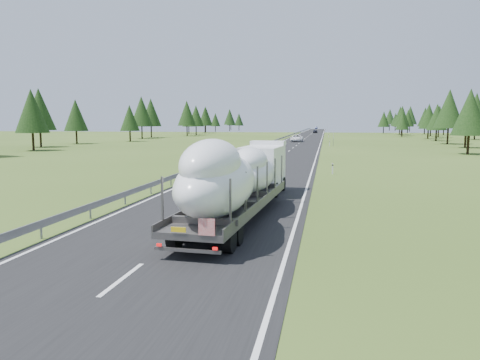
% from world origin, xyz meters
% --- Properties ---
extents(ground, '(400.00, 400.00, 0.00)m').
position_xyz_m(ground, '(0.00, 0.00, 0.00)').
color(ground, '#3B531B').
rests_on(ground, ground).
extents(road_surface, '(10.00, 400.00, 0.02)m').
position_xyz_m(road_surface, '(0.00, 100.00, 0.01)').
color(road_surface, black).
rests_on(road_surface, ground).
extents(guardrail, '(0.10, 400.00, 0.76)m').
position_xyz_m(guardrail, '(-5.30, 99.94, 0.60)').
color(guardrail, slate).
rests_on(guardrail, ground).
extents(marker_posts, '(0.13, 350.08, 1.00)m').
position_xyz_m(marker_posts, '(6.50, 155.00, 0.54)').
color(marker_posts, silver).
rests_on(marker_posts, ground).
extents(highway_sign, '(0.08, 0.90, 2.60)m').
position_xyz_m(highway_sign, '(7.20, 80.00, 1.81)').
color(highway_sign, slate).
rests_on(highway_sign, ground).
extents(tree_line_right, '(28.15, 289.74, 12.30)m').
position_xyz_m(tree_line_right, '(39.21, 100.81, 6.84)').
color(tree_line_right, black).
rests_on(tree_line_right, ground).
extents(tree_line_left, '(14.98, 289.56, 12.37)m').
position_xyz_m(tree_line_left, '(-44.26, 106.78, 6.95)').
color(tree_line_left, black).
rests_on(tree_line_left, ground).
extents(boat_truck, '(3.35, 18.52, 4.05)m').
position_xyz_m(boat_truck, '(1.82, 9.64, 2.11)').
color(boat_truck, white).
rests_on(boat_truck, ground).
extents(distant_van, '(2.79, 5.99, 1.66)m').
position_xyz_m(distant_van, '(-1.04, 99.15, 0.83)').
color(distant_van, white).
rests_on(distant_van, ground).
extents(distant_car_dark, '(2.05, 4.44, 1.47)m').
position_xyz_m(distant_car_dark, '(1.11, 187.91, 0.74)').
color(distant_car_dark, black).
rests_on(distant_car_dark, ground).
extents(distant_car_blue, '(1.73, 4.77, 1.56)m').
position_xyz_m(distant_car_blue, '(-0.84, 296.44, 0.78)').
color(distant_car_blue, '#181E43').
rests_on(distant_car_blue, ground).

